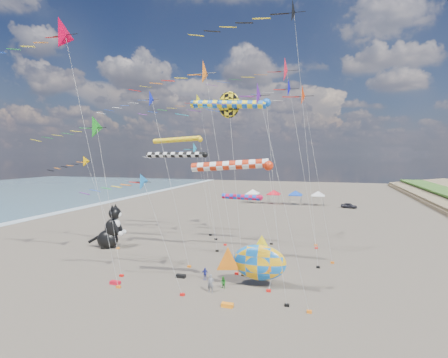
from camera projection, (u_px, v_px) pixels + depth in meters
The scene contains 31 objects.
ground at pixel (158, 321), 24.09m from camera, with size 260.00×260.00×0.00m, color brown.
delta_kite_0 at pixel (85, 165), 43.19m from camera, with size 8.75×1.56×11.48m.
delta_kite_1 at pixel (279, 15), 34.86m from camera, with size 13.81×2.54×27.04m.
delta_kite_2 at pixel (285, 71), 43.75m from camera, with size 14.25×3.36×23.81m.
delta_kite_3 at pixel (257, 100), 25.42m from camera, with size 9.22×1.80×16.76m.
delta_kite_4 at pixel (191, 106), 44.29m from camera, with size 11.51×2.17×19.09m.
delta_kite_5 at pixel (126, 187), 29.31m from camera, with size 9.87×1.60×10.01m.
delta_kite_6 at pixel (147, 102), 35.79m from camera, with size 9.96×1.82×18.22m.
delta_kite_7 at pixel (64, 36), 30.01m from camera, with size 13.41×2.89×23.35m.
delta_kite_8 at pixel (78, 129), 33.26m from camera, with size 11.44×2.41×15.46m.
delta_kite_9 at pixel (203, 76), 33.16m from camera, with size 10.56×2.43×20.47m.
delta_kite_10 at pixel (186, 151), 47.56m from camera, with size 10.44×1.81×13.26m.
delta_kite_11 at pixel (296, 99), 36.87m from camera, with size 12.68×2.29×18.83m.
delta_kite_12 at pixel (288, 90), 42.43m from camera, with size 11.39×2.51×20.82m.
windsock_0 at pixel (179, 140), 50.05m from camera, with size 8.87×0.75×14.02m.
windsock_1 at pixel (179, 155), 42.06m from camera, with size 9.20×0.71×11.86m.
windsock_2 at pixel (244, 197), 45.33m from camera, with size 6.73×0.73×6.37m.
windsock_3 at pixel (234, 166), 26.91m from camera, with size 7.72×0.74×11.05m.
windsock_4 at pixel (232, 105), 34.38m from camera, with size 9.40×0.83×16.90m.
angelfish_kite at pixel (227, 106), 34.58m from camera, with size 3.74×3.02×17.76m.
cat_inflatable at pixel (109, 226), 42.99m from camera, with size 4.03×2.01×5.44m, color black, non-canonical shape.
fish_inflatable at pixel (259, 262), 30.41m from camera, with size 6.38×3.20×4.56m.
person_adult at pixel (211, 283), 29.10m from camera, with size 0.56×0.37×1.54m, color slate.
child_green at pixel (223, 283), 29.92m from camera, with size 0.52×0.40×1.07m, color #258C27.
child_blue at pixel (205, 274), 32.08m from camera, with size 0.67×0.28×1.15m, color #262D9B.
kite_bag_0 at pixel (115, 283), 30.98m from camera, with size 0.90×0.44×0.30m, color red.
kite_bag_1 at pixel (227, 305), 26.36m from camera, with size 0.90×0.44×0.30m, color orange.
kite_bag_2 at pixel (273, 265), 35.90m from camera, with size 0.90×0.44×0.30m, color #151CD6.
kite_bag_3 at pixel (181, 276), 32.67m from camera, with size 0.90×0.44×0.30m, color black.
tent_row at pixel (285, 191), 80.80m from camera, with size 19.20×4.20×3.80m.
parked_car at pixel (349, 206), 75.06m from camera, with size 1.34×3.32×1.13m, color #26262D.
Camera 1 is at (11.02, -21.07, 11.51)m, focal length 28.00 mm.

